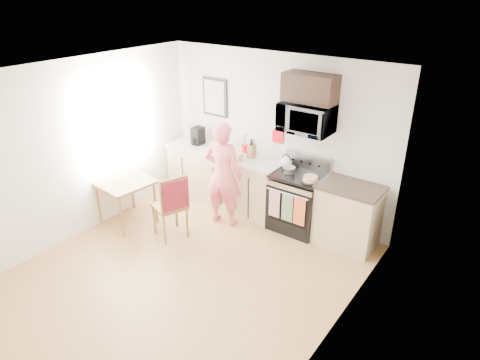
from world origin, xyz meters
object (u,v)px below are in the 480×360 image
Objects in this scene: range at (298,203)px; chair at (173,200)px; person at (223,174)px; cake at (311,179)px; dining_table at (125,186)px; microwave at (307,118)px.

chair is (-1.30, -1.36, 0.23)m from range.
person reaches higher than cake.
range reaches higher than dining_table.
cake is at bearing -45.11° from microwave.
range is at bearing 66.64° from chair.
chair is at bearing 60.24° from person.
chair is at bearing -142.20° from cake.
microwave reaches higher than chair.
range reaches higher than chair.
microwave is at bearing 90.06° from range.
person is 0.89m from chair.
microwave is at bearing 68.76° from chair.
cake is (1.56, 1.21, 0.30)m from chair.
cake is at bearing -30.80° from range.
microwave reaches higher than cake.
microwave is 0.45× the size of person.
range is at bearing -89.94° from microwave.
dining_table is at bearing -153.50° from cake.
range is 1.23m from person.
range is 1.53× the size of microwave.
person is (-1.04, -0.53, 0.40)m from range.
chair is at bearing -133.73° from range.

